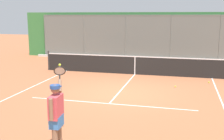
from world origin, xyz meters
TOP-DOWN VIEW (x-y plane):
  - ground_plane at (0.00, 0.00)m, footprint 60.00×60.00m
  - court_line_markings at (0.00, 1.64)m, footprint 7.65×9.32m
  - fence_backdrop at (0.00, -9.26)m, footprint 18.22×1.37m
  - tennis_net at (0.00, -3.74)m, footprint 9.83×0.09m
  - tennis_player at (0.23, 5.01)m, footprint 0.55×1.30m
  - tennis_ball_mid_court at (-2.13, -1.55)m, footprint 0.07×0.07m
  - tennis_ball_near_net at (-3.58, -2.72)m, footprint 0.07×0.07m

SIDE VIEW (x-z plane):
  - ground_plane at x=0.00m, z-range 0.00..0.00m
  - court_line_markings at x=0.00m, z-range 0.00..0.01m
  - tennis_ball_mid_court at x=-2.13m, z-range 0.00..0.07m
  - tennis_ball_near_net at x=-3.58m, z-range 0.00..0.07m
  - tennis_net at x=0.00m, z-range -0.04..1.03m
  - tennis_player at x=0.23m, z-range -0.03..1.81m
  - fence_backdrop at x=0.00m, z-range -0.01..3.21m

